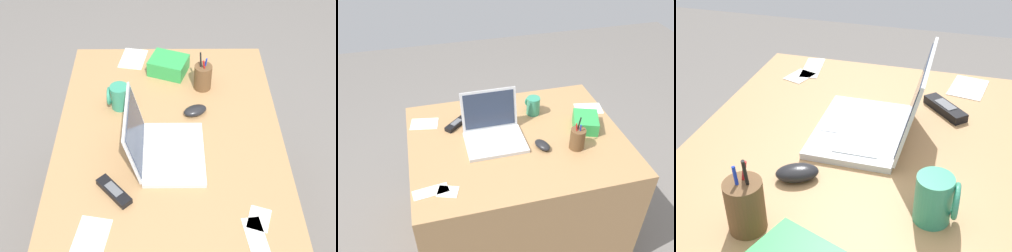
{
  "view_description": "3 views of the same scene",
  "coord_description": "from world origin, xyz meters",
  "views": [
    {
      "loc": [
        -1.21,
        0.01,
        1.95
      ],
      "look_at": [
        -0.05,
        0.01,
        0.81
      ],
      "focal_mm": 46.4,
      "sensor_mm": 36.0,
      "label": 1
    },
    {
      "loc": [
        -0.43,
        -1.44,
        1.93
      ],
      "look_at": [
        -0.06,
        0.01,
        0.81
      ],
      "focal_mm": 38.45,
      "sensor_mm": 36.0,
      "label": 2
    },
    {
      "loc": [
        0.85,
        0.21,
        1.38
      ],
      "look_at": [
        -0.05,
        -0.04,
        0.79
      ],
      "focal_mm": 47.53,
      "sensor_mm": 36.0,
      "label": 3
    }
  ],
  "objects": [
    {
      "name": "laptop",
      "position": [
        -0.12,
        0.03,
        0.77
      ],
      "size": [
        0.31,
        0.28,
        0.23
      ],
      "color": "silver",
      "rests_on": "desk"
    },
    {
      "name": "computer_mouse",
      "position": [
        0.11,
        -0.11,
        0.74
      ],
      "size": [
        0.09,
        0.11,
        0.04
      ],
      "primitive_type": "ellipsoid",
      "rotation": [
        0.0,
        0.0,
        0.41
      ],
      "color": "black",
      "rests_on": "desk"
    },
    {
      "name": "coffee_mug_white",
      "position": [
        0.15,
        0.21,
        0.78
      ],
      "size": [
        0.08,
        0.09,
        0.11
      ],
      "color": "#338C6B",
      "rests_on": "desk"
    },
    {
      "name": "cordless_phone",
      "position": [
        -0.3,
        0.19,
        0.74
      ],
      "size": [
        0.14,
        0.13,
        0.03
      ],
      "color": "black",
      "rests_on": "desk"
    },
    {
      "name": "pen_holder",
      "position": [
        0.28,
        -0.15,
        0.78
      ],
      "size": [
        0.08,
        0.08,
        0.18
      ],
      "color": "brown",
      "rests_on": "desk"
    },
    {
      "name": "paper_note_near_laptop",
      "position": [
        -0.47,
        0.25,
        0.73
      ],
      "size": [
        0.17,
        0.13,
        0.0
      ],
      "primitive_type": "cube",
      "rotation": [
        0.0,
        0.0,
        -0.17
      ],
      "color": "white",
      "rests_on": "desk"
    },
    {
      "name": "paper_note_left",
      "position": [
        -0.48,
        -0.27,
        0.73
      ],
      "size": [
        0.17,
        0.08,
        0.0
      ],
      "primitive_type": "cube",
      "rotation": [
        0.0,
        0.0,
        0.13
      ],
      "color": "white",
      "rests_on": "desk"
    },
    {
      "name": "paper_note_right",
      "position": [
        -0.41,
        -0.29,
        0.73
      ],
      "size": [
        0.11,
        0.1,
        0.0
      ],
      "primitive_type": "cube",
      "rotation": [
        0.0,
        0.0,
        -0.33
      ],
      "color": "white",
      "rests_on": "desk"
    }
  ]
}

